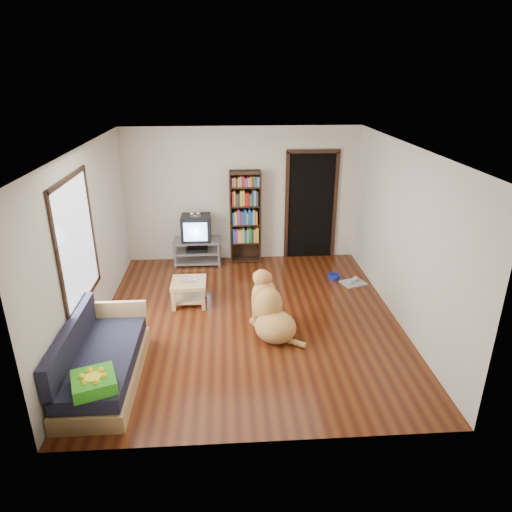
{
  "coord_description": "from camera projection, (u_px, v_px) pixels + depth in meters",
  "views": [
    {
      "loc": [
        -0.3,
        -6.1,
        3.54
      ],
      "look_at": [
        0.13,
        0.35,
        0.9
      ],
      "focal_mm": 32.0,
      "sensor_mm": 36.0,
      "label": 1
    }
  ],
  "objects": [
    {
      "name": "wall_right",
      "position": [
        403.0,
        236.0,
        6.64
      ],
      "size": [
        0.0,
        5.0,
        5.0
      ],
      "primitive_type": "plane",
      "rotation": [
        1.57,
        0.0,
        -1.57
      ],
      "color": "beige",
      "rests_on": "ground"
    },
    {
      "name": "bookshelf",
      "position": [
        245.0,
        212.0,
        8.79
      ],
      "size": [
        0.6,
        0.3,
        1.8
      ],
      "color": "black",
      "rests_on": "ground"
    },
    {
      "name": "coffee_table",
      "position": [
        189.0,
        288.0,
        7.37
      ],
      "size": [
        0.55,
        0.55,
        0.4
      ],
      "color": "tan",
      "rests_on": "ground"
    },
    {
      "name": "ground",
      "position": [
        249.0,
        319.0,
        7.0
      ],
      "size": [
        5.0,
        5.0,
        0.0
      ],
      "primitive_type": "plane",
      "color": "#54250E",
      "rests_on": "ground"
    },
    {
      "name": "doorway",
      "position": [
        311.0,
        203.0,
        8.95
      ],
      "size": [
        1.03,
        0.05,
        2.19
      ],
      "color": "black",
      "rests_on": "wall_back"
    },
    {
      "name": "dog",
      "position": [
        270.0,
        312.0,
        6.52
      ],
      "size": [
        0.8,
        1.03,
        0.93
      ],
      "color": "#DAA053",
      "rests_on": "ground"
    },
    {
      "name": "laptop",
      "position": [
        188.0,
        281.0,
        7.29
      ],
      "size": [
        0.3,
        0.21,
        0.02
      ],
      "primitive_type": "imported",
      "rotation": [
        0.0,
        0.0,
        -0.12
      ],
      "color": "silver",
      "rests_on": "coffee_table"
    },
    {
      "name": "grey_rag",
      "position": [
        353.0,
        283.0,
        8.15
      ],
      "size": [
        0.48,
        0.43,
        0.03
      ],
      "primitive_type": "cube",
      "rotation": [
        0.0,
        0.0,
        0.34
      ],
      "color": "gray",
      "rests_on": "ground"
    },
    {
      "name": "green_cushion",
      "position": [
        94.0,
        382.0,
        4.8
      ],
      "size": [
        0.56,
        0.56,
        0.14
      ],
      "primitive_type": "cube",
      "rotation": [
        0.0,
        0.0,
        0.34
      ],
      "color": "#379B1C",
      "rests_on": "sofa"
    },
    {
      "name": "sofa",
      "position": [
        101.0,
        363.0,
        5.51
      ],
      "size": [
        0.8,
        1.8,
        0.8
      ],
      "color": "tan",
      "rests_on": "ground"
    },
    {
      "name": "ceiling",
      "position": [
        248.0,
        147.0,
        6.01
      ],
      "size": [
        5.0,
        5.0,
        0.0
      ],
      "primitive_type": "plane",
      "rotation": [
        3.14,
        0.0,
        0.0
      ],
      "color": "white",
      "rests_on": "ground"
    },
    {
      "name": "wall_front",
      "position": [
        263.0,
        333.0,
        4.2
      ],
      "size": [
        4.5,
        0.0,
        4.5
      ],
      "primitive_type": "plane",
      "rotation": [
        -1.57,
        0.0,
        0.0
      ],
      "color": "beige",
      "rests_on": "ground"
    },
    {
      "name": "tv_stand",
      "position": [
        197.0,
        251.0,
        8.92
      ],
      "size": [
        0.9,
        0.45,
        0.5
      ],
      "color": "#99999E",
      "rests_on": "ground"
    },
    {
      "name": "wall_left",
      "position": [
        88.0,
        243.0,
        6.37
      ],
      "size": [
        0.0,
        5.0,
        5.0
      ],
      "primitive_type": "plane",
      "rotation": [
        1.57,
        0.0,
        1.57
      ],
      "color": "beige",
      "rests_on": "ground"
    },
    {
      "name": "wall_back",
      "position": [
        242.0,
        195.0,
        8.81
      ],
      "size": [
        4.5,
        0.0,
        4.5
      ],
      "primitive_type": "plane",
      "rotation": [
        1.57,
        0.0,
        0.0
      ],
      "color": "beige",
      "rests_on": "ground"
    },
    {
      "name": "window",
      "position": [
        77.0,
        242.0,
        5.83
      ],
      "size": [
        0.03,
        1.46,
        1.7
      ],
      "color": "white",
      "rests_on": "wall_left"
    },
    {
      "name": "crt_tv",
      "position": [
        196.0,
        227.0,
        8.76
      ],
      "size": [
        0.55,
        0.52,
        0.58
      ],
      "color": "black",
      "rests_on": "tv_stand"
    },
    {
      "name": "dog_bowl",
      "position": [
        334.0,
        276.0,
        8.35
      ],
      "size": [
        0.22,
        0.22,
        0.08
      ],
      "primitive_type": "cylinder",
      "color": "navy",
      "rests_on": "ground"
    }
  ]
}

